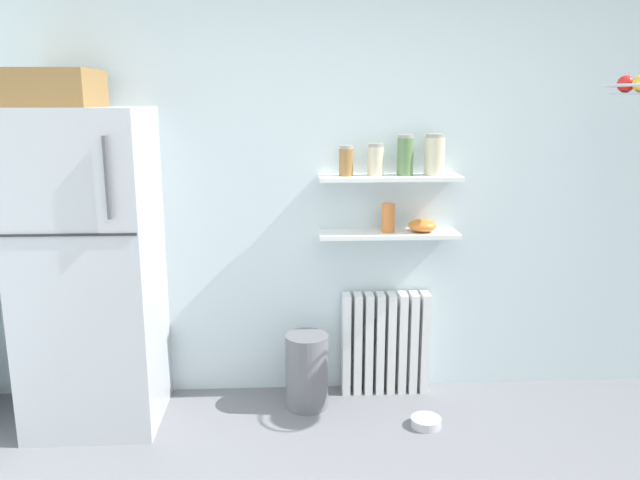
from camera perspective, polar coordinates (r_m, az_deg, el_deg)
back_wall at (r=3.80m, az=2.79°, el=5.21°), size 7.04×0.10×2.60m
refrigerator at (r=3.66m, az=-20.18°, el=-1.96°), size 0.70×0.68×1.94m
radiator at (r=3.96m, az=5.92°, el=-9.27°), size 0.53×0.12×0.64m
wall_shelf_lower at (r=3.72m, az=6.23°, el=0.53°), size 0.82×0.22×0.02m
wall_shelf_upper at (r=3.67m, az=6.36°, el=5.63°), size 0.82×0.22×0.02m
storage_jar_0 at (r=3.63m, az=2.38°, el=7.17°), size 0.08×0.08×0.17m
storage_jar_1 at (r=3.64m, az=5.07°, el=7.25°), size 0.09×0.09×0.18m
storage_jar_2 at (r=3.67m, az=7.73°, el=7.61°), size 0.09×0.09×0.23m
storage_jar_3 at (r=3.70m, az=10.34°, el=7.59°), size 0.12×0.12×0.24m
vase at (r=3.70m, az=6.19°, el=2.01°), size 0.08×0.08×0.17m
shelf_bowl at (r=3.75m, az=9.27°, el=1.31°), size 0.17×0.17×0.07m
trash_bin at (r=3.79m, az=-1.20°, el=-11.78°), size 0.25×0.25×0.45m
pet_food_bowl at (r=3.72m, az=9.58°, el=-15.95°), size 0.17×0.17×0.05m
hanging_fruit_basket at (r=3.57m, az=26.94°, el=12.30°), size 0.34×0.34×0.10m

